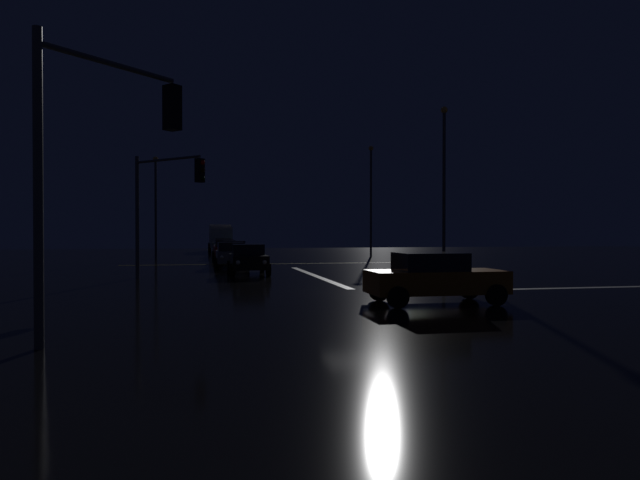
{
  "coord_description": "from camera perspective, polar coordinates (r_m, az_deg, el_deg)",
  "views": [
    {
      "loc": [
        -5.66,
        -20.36,
        2.2
      ],
      "look_at": [
        0.96,
        11.85,
        1.76
      ],
      "focal_mm": 32.6,
      "sensor_mm": 36.0,
      "label": 1
    }
  ],
  "objects": [
    {
      "name": "ground",
      "position": [
        21.25,
        3.91,
        -5.31
      ],
      "size": [
        120.0,
        120.0,
        0.1
      ],
      "primitive_type": "cube",
      "color": "black"
    },
    {
      "name": "stop_line_north",
      "position": [
        29.25,
        -0.43,
        -3.54
      ],
      "size": [
        0.35,
        14.12,
        0.01
      ],
      "color": "white",
      "rests_on": "ground"
    },
    {
      "name": "centre_line_ns",
      "position": [
        40.66,
        -3.6,
        -2.33
      ],
      "size": [
        22.0,
        0.15,
        0.01
      ],
      "color": "yellow",
      "rests_on": "ground"
    },
    {
      "name": "crosswalk_bar_east",
      "position": [
        24.81,
        22.87,
        -4.37
      ],
      "size": [
        14.12,
        0.4,
        0.01
      ],
      "color": "white",
      "rests_on": "ground"
    },
    {
      "name": "sedan_black",
      "position": [
        30.77,
        -7.09,
        -1.84
      ],
      "size": [
        2.02,
        4.33,
        1.57
      ],
      "color": "black",
      "rests_on": "ground"
    },
    {
      "name": "sedan_gray",
      "position": [
        36.99,
        -8.73,
        -1.41
      ],
      "size": [
        2.02,
        4.33,
        1.57
      ],
      "color": "slate",
      "rests_on": "ground"
    },
    {
      "name": "sedan_blue",
      "position": [
        43.03,
        -8.48,
        -1.1
      ],
      "size": [
        2.02,
        4.33,
        1.57
      ],
      "color": "navy",
      "rests_on": "ground"
    },
    {
      "name": "sedan_red",
      "position": [
        48.39,
        -9.32,
        -0.9
      ],
      "size": [
        2.02,
        4.33,
        1.57
      ],
      "color": "maroon",
      "rests_on": "ground"
    },
    {
      "name": "sedan_white",
      "position": [
        53.64,
        -9.4,
        -0.74
      ],
      "size": [
        2.02,
        4.33,
        1.57
      ],
      "color": "silver",
      "rests_on": "ground"
    },
    {
      "name": "sedan_green",
      "position": [
        60.2,
        -9.49,
        -0.58
      ],
      "size": [
        2.02,
        4.33,
        1.57
      ],
      "color": "#14512D",
      "rests_on": "ground"
    },
    {
      "name": "box_truck",
      "position": [
        68.06,
        -9.78,
        0.34
      ],
      "size": [
        2.68,
        8.28,
        3.08
      ],
      "color": "beige",
      "rests_on": "ground"
    },
    {
      "name": "sedan_orange_crossing",
      "position": [
        18.32,
        11.19,
        -3.63
      ],
      "size": [
        4.33,
        2.02,
        1.57
      ],
      "color": "#C66014",
      "rests_on": "ground"
    },
    {
      "name": "traffic_signal_nw",
      "position": [
        27.81,
        -15.1,
        4.55
      ],
      "size": [
        3.27,
        3.27,
        5.84
      ],
      "color": "#4C4C51",
      "rests_on": "ground"
    },
    {
      "name": "traffic_signal_sw",
      "position": [
        13.03,
        -20.46,
        9.24
      ],
      "size": [
        2.66,
        2.66,
        6.04
      ],
      "color": "#4C4C51",
      "rests_on": "ground"
    },
    {
      "name": "streetlamp_right_far",
      "position": [
        52.52,
        5.03,
        4.57
      ],
      "size": [
        0.44,
        0.44,
        9.97
      ],
      "color": "#424247",
      "rests_on": "ground"
    },
    {
      "name": "streetlamp_left_far",
      "position": [
        50.42,
        -15.83,
        3.86
      ],
      "size": [
        0.44,
        0.44,
        8.52
      ],
      "color": "#424247",
      "rests_on": "ground"
    },
    {
      "name": "streetlamp_right_near",
      "position": [
        37.52,
        12.08,
        6.2
      ],
      "size": [
        0.44,
        0.44,
        10.11
      ],
      "color": "#424247",
      "rests_on": "ground"
    }
  ]
}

